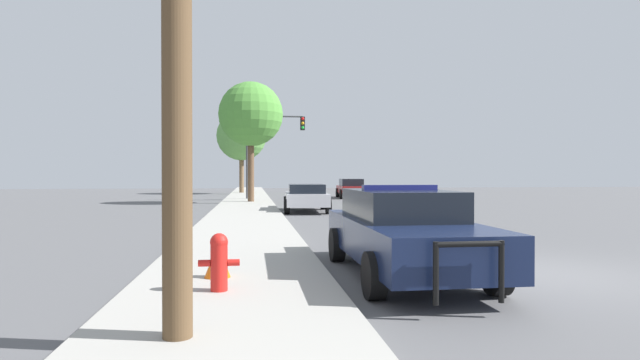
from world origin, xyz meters
name	(u,v)px	position (x,y,z in m)	size (l,w,h in m)	color
ground_plane	(536,274)	(0.00, 0.00, 0.00)	(110.00, 110.00, 0.00)	#565659
sidewalk_left	(235,279)	(-5.10, 0.00, 0.07)	(3.00, 110.00, 0.13)	#A3A099
police_car	(403,230)	(-2.29, 0.25, 0.76)	(2.02, 5.04, 1.53)	#141E3D
fire_hydrant	(219,260)	(-5.28, -1.06, 0.55)	(0.55, 0.24, 0.78)	red
traffic_light	(270,139)	(-3.65, 25.25, 4.07)	(3.90, 0.35, 5.60)	#424247
car_background_oncoming	(351,188)	(2.42, 27.93, 0.74)	(2.26, 4.65, 1.40)	maroon
car_background_midblock	(306,197)	(-2.35, 14.83, 0.69)	(2.23, 4.53, 1.27)	#B7B7BC
tree_sidewalk_mid	(251,115)	(-4.87, 21.60, 5.23)	(3.77, 3.77, 7.02)	brown
tree_sidewalk_far	(242,136)	(-5.70, 36.41, 5.11)	(4.36, 4.36, 7.18)	brown
traffic_cone	(218,261)	(-5.36, -0.16, 0.38)	(0.40, 0.40, 0.51)	orange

